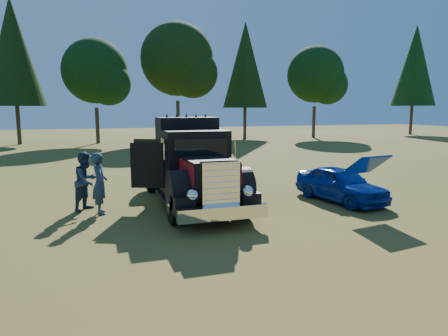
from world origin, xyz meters
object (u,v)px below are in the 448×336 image
spectator_far (86,181)px  hotrod_coupe (341,184)px  spectator_near (100,184)px  diamond_t_truck (193,169)px

spectator_far → hotrod_coupe: bearing=-62.5°
hotrod_coupe → spectator_near: (-8.22, 0.90, 0.34)m
diamond_t_truck → spectator_far: size_ratio=3.72×
spectator_near → spectator_far: size_ratio=1.01×
diamond_t_truck → hotrod_coupe: bearing=-12.2°
diamond_t_truck → hotrod_coupe: 5.32m
hotrod_coupe → spectator_near: bearing=173.8°
diamond_t_truck → spectator_near: size_ratio=3.67×
hotrod_coupe → spectator_near: spectator_near is taller
spectator_far → spectator_near: bearing=-111.5°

